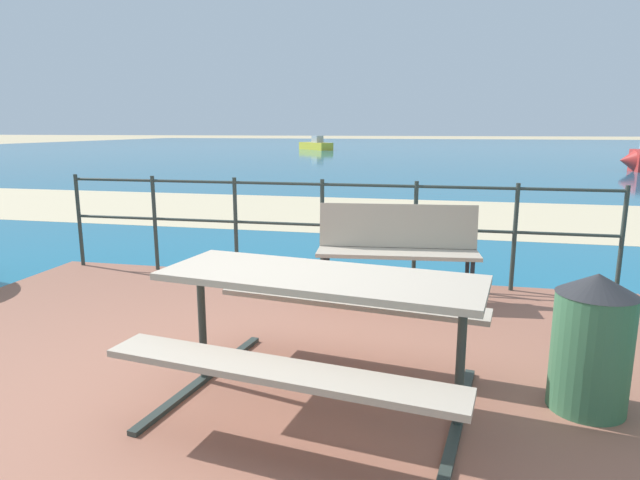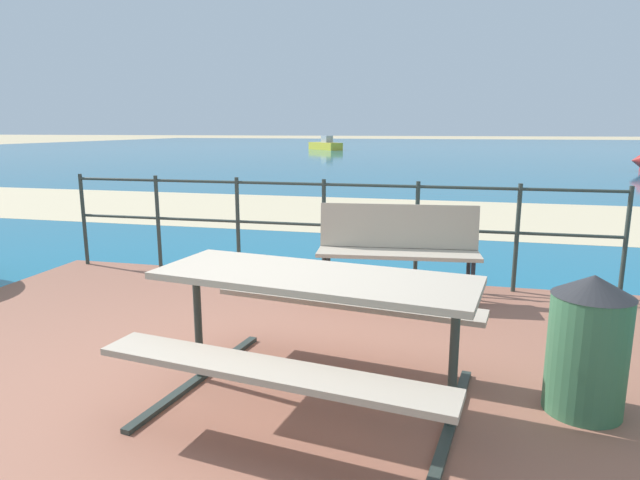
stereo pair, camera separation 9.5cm
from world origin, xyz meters
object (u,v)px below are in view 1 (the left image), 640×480
object	(u,v)px
boat_mid	(315,145)
picnic_table	(320,307)
trash_bin	(592,342)
park_bench	(397,242)

from	to	relation	value
boat_mid	picnic_table	bearing A→B (deg)	149.23
picnic_table	boat_mid	world-z (taller)	boat_mid
picnic_table	trash_bin	world-z (taller)	trash_bin
park_bench	trash_bin	bearing A→B (deg)	-61.91
trash_bin	park_bench	bearing A→B (deg)	123.50
picnic_table	park_bench	distance (m)	2.18
park_bench	boat_mid	size ratio (longest dim) A/B	0.45
park_bench	picnic_table	bearing A→B (deg)	-103.10
park_bench	trash_bin	xyz separation A→B (m)	(1.25, -1.90, -0.14)
trash_bin	boat_mid	size ratio (longest dim) A/B	0.24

